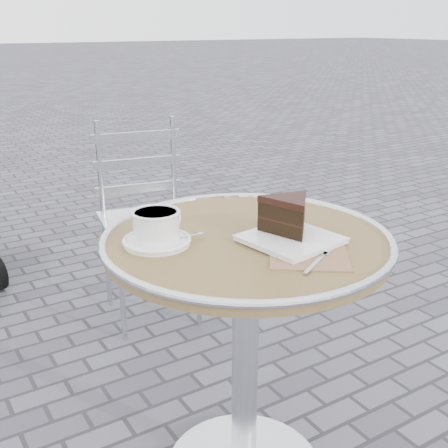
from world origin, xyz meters
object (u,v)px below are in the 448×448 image
cafe_table (246,297)px  cappuccino_set (157,229)px  cake_plate_set (290,220)px  bistro_chair (143,196)px

cafe_table → cappuccino_set: 0.30m
cafe_table → cake_plate_set: bearing=-41.5°
cafe_table → cake_plate_set: size_ratio=2.24×
cappuccino_set → cafe_table: bearing=-41.8°
cake_plate_set → cafe_table: bearing=129.4°
cafe_table → cappuccino_set: cappuccino_set is taller
bistro_chair → cake_plate_set: bearing=-85.5°
cappuccino_set → bistro_chair: bistro_chair is taller
cafe_table → bistro_chair: size_ratio=0.87×
cappuccino_set → bistro_chair: size_ratio=0.22×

